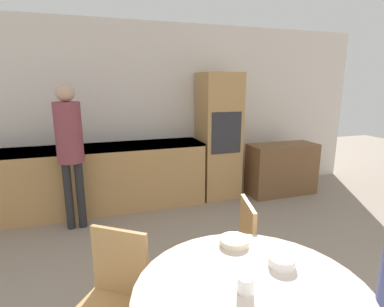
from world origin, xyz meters
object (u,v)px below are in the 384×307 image
(cup, at_px, (246,284))
(bowl_near, at_px, (234,241))
(oven_unit, at_px, (218,136))
(bowl_centre, at_px, (282,261))
(chair_far_left, at_px, (113,295))
(person_standing, at_px, (69,140))
(sideboard, at_px, (282,169))
(chair_far_right, at_px, (234,250))

(cup, height_order, bowl_near, cup)
(oven_unit, distance_m, bowl_centre, 3.09)
(chair_far_left, height_order, bowl_near, chair_far_left)
(person_standing, distance_m, cup, 2.75)
(oven_unit, bearing_deg, person_standing, -166.58)
(oven_unit, height_order, sideboard, oven_unit)
(sideboard, height_order, cup, cup)
(sideboard, height_order, chair_far_right, chair_far_right)
(sideboard, height_order, bowl_centre, bowl_centre)
(sideboard, relative_size, cup, 13.21)
(chair_far_right, xyz_separation_m, person_standing, (-1.23, 1.81, 0.61))
(chair_far_left, distance_m, cup, 0.87)
(oven_unit, distance_m, bowl_near, 2.87)
(chair_far_left, height_order, chair_far_right, same)
(chair_far_right, distance_m, bowl_centre, 0.71)
(cup, bearing_deg, chair_far_right, 66.85)
(chair_far_right, distance_m, bowl_near, 0.50)
(oven_unit, height_order, bowl_near, oven_unit)
(sideboard, relative_size, chair_far_left, 1.24)
(oven_unit, bearing_deg, sideboard, -14.69)
(oven_unit, relative_size, cup, 23.06)
(chair_far_left, bearing_deg, bowl_near, 25.32)
(chair_far_right, relative_size, bowl_near, 4.95)
(chair_far_left, bearing_deg, chair_far_right, 49.68)
(person_standing, distance_m, bowl_centre, 2.74)
(oven_unit, relative_size, person_standing, 1.09)
(sideboard, xyz_separation_m, chair_far_right, (-1.85, -2.05, 0.08))
(cup, bearing_deg, oven_unit, 68.99)
(chair_far_left, relative_size, bowl_near, 4.95)
(person_standing, bearing_deg, oven_unit, 13.42)
(chair_far_right, distance_m, person_standing, 2.27)
(person_standing, height_order, cup, person_standing)
(sideboard, xyz_separation_m, bowl_near, (-2.04, -2.41, 0.39))
(sideboard, distance_m, bowl_near, 3.18)
(oven_unit, xyz_separation_m, chair_far_left, (-1.77, -2.53, -0.46))
(bowl_near, bearing_deg, chair_far_right, 62.66)
(oven_unit, height_order, bowl_centre, oven_unit)
(oven_unit, xyz_separation_m, bowl_centre, (-0.89, -2.95, -0.15))
(chair_far_left, bearing_deg, bowl_centre, 10.53)
(oven_unit, height_order, chair_far_left, oven_unit)
(oven_unit, bearing_deg, cup, -111.01)
(sideboard, distance_m, chair_far_right, 2.76)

